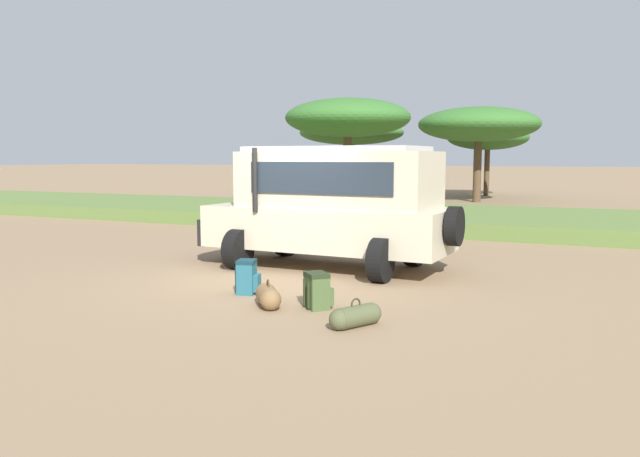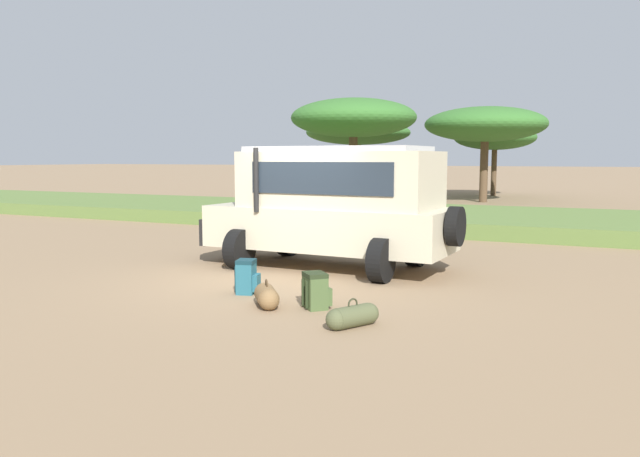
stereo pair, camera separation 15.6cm
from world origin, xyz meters
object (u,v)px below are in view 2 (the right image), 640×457
backpack_cluster_center (247,277)px  duffel_bag_soft_canvas (353,316)px  acacia_tree_far_left (358,133)px  backpack_beside_front_wheel (316,291)px  acacia_tree_right_mid (485,125)px  safari_vehicle (334,204)px  acacia_tree_left_mid (353,118)px  acacia_tree_centre_back (495,138)px  duffel_bag_low_black_case (267,296)px

backpack_cluster_center → duffel_bag_soft_canvas: backpack_cluster_center is taller
acacia_tree_far_left → backpack_cluster_center: bearing=-71.8°
backpack_beside_front_wheel → acacia_tree_right_mid: bearing=94.9°
safari_vehicle → backpack_cluster_center: (-0.30, -2.81, -1.02)m
safari_vehicle → backpack_cluster_center: bearing=-96.1°
safari_vehicle → acacia_tree_far_left: size_ratio=0.79×
acacia_tree_left_mid → acacia_tree_centre_back: acacia_tree_left_mid is taller
backpack_cluster_center → acacia_tree_centre_back: bearing=92.1°
backpack_beside_front_wheel → acacia_tree_far_left: 29.86m
acacia_tree_left_mid → acacia_tree_right_mid: 7.08m
safari_vehicle → acacia_tree_right_mid: (-0.87, 20.36, 2.55)m
acacia_tree_far_left → duffel_bag_soft_canvas: bearing=-68.3°
safari_vehicle → acacia_tree_left_mid: (-5.88, 15.36, 2.72)m
duffel_bag_low_black_case → acacia_tree_left_mid: (-6.32, 18.82, 3.85)m
duffel_bag_low_black_case → acacia_tree_left_mid: acacia_tree_left_mid is taller
safari_vehicle → acacia_tree_far_left: (-9.29, 24.52, 2.44)m
duffel_bag_low_black_case → duffel_bag_soft_canvas: 1.68m
safari_vehicle → backpack_cluster_center: size_ratio=9.56×
acacia_tree_left_mid → acacia_tree_centre_back: 11.54m
safari_vehicle → duffel_bag_soft_canvas: safari_vehicle is taller
acacia_tree_right_mid → duffel_bag_soft_canvas: bearing=-83.2°
acacia_tree_centre_back → acacia_tree_right_mid: acacia_tree_right_mid is taller
acacia_tree_left_mid → acacia_tree_centre_back: size_ratio=1.14×
duffel_bag_low_black_case → acacia_tree_centre_back: acacia_tree_centre_back is taller
duffel_bag_soft_canvas → acacia_tree_right_mid: 24.77m
backpack_cluster_center → acacia_tree_far_left: 28.98m
backpack_beside_front_wheel → duffel_bag_soft_canvas: backpack_beside_front_wheel is taller
backpack_beside_front_wheel → acacia_tree_left_mid: (-7.04, 18.60, 3.75)m
safari_vehicle → acacia_tree_left_mid: bearing=110.9°
safari_vehicle → backpack_beside_front_wheel: bearing=-70.3°
safari_vehicle → acacia_tree_right_mid: 20.54m
backpack_cluster_center → acacia_tree_right_mid: (-0.57, 23.17, 3.58)m
acacia_tree_right_mid → acacia_tree_left_mid: bearing=-135.1°
backpack_beside_front_wheel → acacia_tree_right_mid: 23.95m
acacia_tree_left_mid → acacia_tree_centre_back: (4.54, 10.59, -0.64)m
safari_vehicle → duffel_bag_soft_canvas: size_ratio=6.99×
safari_vehicle → acacia_tree_left_mid: 16.67m
backpack_cluster_center → duffel_bag_low_black_case: bearing=-40.8°
safari_vehicle → acacia_tree_right_mid: size_ratio=0.90×
duffel_bag_soft_canvas → acacia_tree_far_left: (-11.34, 28.48, 3.59)m
acacia_tree_centre_back → acacia_tree_right_mid: size_ratio=0.85×
backpack_beside_front_wheel → safari_vehicle: bearing=109.7°
backpack_beside_front_wheel → duffel_bag_soft_canvas: 1.15m
backpack_cluster_center → acacia_tree_left_mid: (-5.58, 18.17, 3.74)m
safari_vehicle → duffel_bag_low_black_case: (0.44, -3.45, -1.14)m
safari_vehicle → backpack_cluster_center: 3.00m
backpack_beside_front_wheel → duffel_bag_low_black_case: (-0.71, -0.22, -0.10)m
backpack_beside_front_wheel → acacia_tree_left_mid: acacia_tree_left_mid is taller
duffel_bag_low_black_case → acacia_tree_centre_back: size_ratio=0.14×
duffel_bag_soft_canvas → backpack_cluster_center: bearing=153.9°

